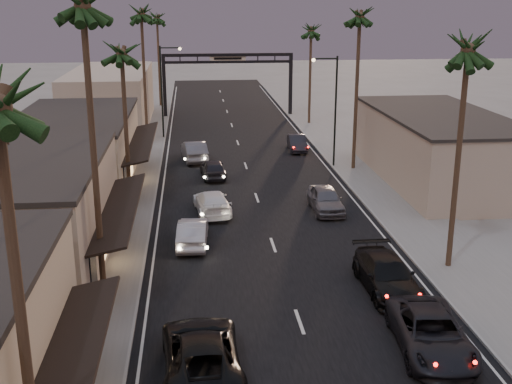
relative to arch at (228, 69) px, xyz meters
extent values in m
plane|color=slate|center=(0.00, -30.00, -5.53)|extent=(200.00, 200.00, 0.00)
cube|color=black|center=(0.00, -25.00, -5.53)|extent=(14.00, 120.00, 0.02)
cube|color=slate|center=(-9.50, -18.00, -5.47)|extent=(5.00, 92.00, 0.12)
cube|color=slate|center=(9.50, -18.00, -5.47)|extent=(5.00, 92.00, 0.12)
cube|color=#A29481|center=(-13.00, -44.00, -2.78)|extent=(8.00, 14.00, 5.50)
cube|color=#BBAC8F|center=(-13.00, -28.00, -3.03)|extent=(8.00, 16.00, 5.00)
cube|color=#A29481|center=(-13.00, -5.00, -2.53)|extent=(8.00, 20.00, 6.00)
cube|color=#A29481|center=(14.00, -30.00, -3.03)|extent=(8.00, 18.00, 5.00)
cube|color=black|center=(-7.40, 0.00, -2.03)|extent=(0.40, 0.40, 7.00)
cube|color=black|center=(7.40, 0.00, -2.03)|extent=(0.40, 0.40, 7.00)
cube|color=black|center=(0.00, 0.00, 1.57)|extent=(15.20, 0.35, 0.35)
cube|color=black|center=(0.00, 0.00, 0.77)|extent=(15.20, 0.30, 0.30)
cube|color=beige|center=(0.00, -0.02, 1.17)|extent=(4.20, 0.12, 1.00)
cylinder|color=black|center=(7.20, -25.00, -1.03)|extent=(0.16, 0.16, 9.00)
cylinder|color=black|center=(6.20, -25.00, 3.27)|extent=(2.00, 0.12, 0.12)
sphere|color=#FFD899|center=(5.30, -25.00, 3.17)|extent=(0.30, 0.30, 0.30)
cylinder|color=black|center=(-7.20, -12.00, -1.03)|extent=(0.16, 0.16, 9.00)
cylinder|color=black|center=(-6.20, -12.00, 3.27)|extent=(2.00, 0.12, 0.12)
sphere|color=#FFD899|center=(-5.30, -12.00, 3.17)|extent=(0.30, 0.30, 0.30)
cylinder|color=#38281C|center=(-8.60, -61.00, -0.03)|extent=(0.28, 0.28, 11.00)
cylinder|color=#38281C|center=(-8.60, -48.00, 0.97)|extent=(0.28, 0.28, 13.00)
cylinder|color=#38281C|center=(-8.60, -34.00, -0.53)|extent=(0.28, 0.28, 10.00)
sphere|color=black|center=(-8.60, -34.00, 5.07)|extent=(3.20, 3.20, 3.20)
cylinder|color=#38281C|center=(-8.60, -15.00, 0.47)|extent=(0.28, 0.28, 12.00)
sphere|color=black|center=(-8.60, -15.00, 7.07)|extent=(3.20, 3.20, 3.20)
cylinder|color=#38281C|center=(8.60, -46.00, -0.03)|extent=(0.28, 0.28, 11.00)
sphere|color=black|center=(8.60, -46.00, 6.07)|extent=(3.20, 3.20, 3.20)
cylinder|color=#38281C|center=(8.60, -26.00, 0.47)|extent=(0.28, 0.28, 12.00)
sphere|color=black|center=(8.60, -26.00, 7.07)|extent=(3.20, 3.20, 3.20)
cylinder|color=#38281C|center=(8.60, -6.00, -0.53)|extent=(0.28, 0.28, 10.00)
sphere|color=black|center=(8.60, -6.00, 5.07)|extent=(3.20, 3.20, 3.20)
cylinder|color=#38281C|center=(-8.30, 8.00, -0.03)|extent=(0.28, 0.28, 11.00)
sphere|color=black|center=(-8.30, 8.00, 6.07)|extent=(3.20, 3.20, 3.20)
imported|color=black|center=(-4.26, -54.57, -4.68)|extent=(3.08, 6.25, 1.70)
imported|color=#A7A7AC|center=(-4.48, -41.47, -4.79)|extent=(1.86, 4.62, 1.49)
imported|color=white|center=(-3.21, -35.97, -4.80)|extent=(2.59, 5.23, 1.46)
imported|color=black|center=(-2.83, -27.43, -4.81)|extent=(2.08, 4.39, 1.45)
imported|color=#535358|center=(-4.19, -21.70, -4.69)|extent=(2.36, 5.31, 1.69)
imported|color=black|center=(4.70, -53.86, -4.74)|extent=(3.11, 5.91, 1.58)
imported|color=black|center=(4.60, -48.36, -4.72)|extent=(2.38, 5.63, 1.62)
imported|color=#55555B|center=(4.17, -36.30, -4.73)|extent=(1.91, 4.71, 1.60)
imported|color=black|center=(5.13, -18.90, -4.82)|extent=(1.71, 4.37, 1.42)
camera|label=1|loc=(-4.36, -75.41, 7.75)|focal=45.00mm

